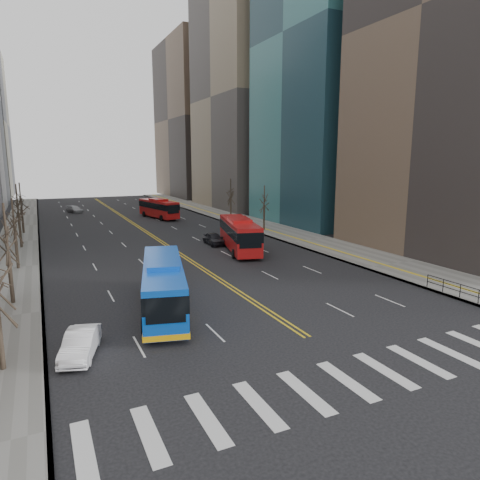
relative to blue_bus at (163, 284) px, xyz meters
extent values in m
plane|color=black|center=(6.41, -13.24, -1.89)|extent=(220.00, 220.00, 0.00)
cube|color=slate|center=(23.91, 31.76, -1.82)|extent=(7.00, 130.00, 0.15)
cube|color=slate|center=(-10.09, 31.76, -1.82)|extent=(5.00, 130.00, 0.15)
cube|color=silver|center=(-6.59, -13.24, -1.89)|extent=(0.70, 4.00, 0.01)
cube|color=silver|center=(-4.23, -13.24, -1.89)|extent=(0.70, 4.00, 0.01)
cube|color=silver|center=(-1.86, -13.24, -1.89)|extent=(0.70, 4.00, 0.01)
cube|color=silver|center=(0.50, -13.24, -1.89)|extent=(0.70, 4.00, 0.01)
cube|color=silver|center=(2.86, -13.24, -1.89)|extent=(0.70, 4.00, 0.01)
cube|color=silver|center=(5.23, -13.24, -1.89)|extent=(0.70, 4.00, 0.01)
cube|color=silver|center=(7.59, -13.24, -1.89)|extent=(0.70, 4.00, 0.01)
cube|color=silver|center=(9.95, -13.24, -1.89)|extent=(0.70, 4.00, 0.01)
cube|color=silver|center=(12.32, -13.24, -1.89)|extent=(0.70, 4.00, 0.01)
cube|color=silver|center=(14.68, -13.24, -1.89)|extent=(0.70, 4.00, 0.01)
cube|color=gold|center=(6.21, 41.76, -1.89)|extent=(0.15, 100.00, 0.01)
cube|color=gold|center=(6.61, 41.76, -1.89)|extent=(0.15, 100.00, 0.01)
cube|color=#337174|center=(37.41, 30.76, 27.11)|extent=(20.00, 22.00, 58.00)
cube|color=#86765D|center=(36.41, 57.76, 21.11)|extent=(20.00, 26.00, 46.00)
cube|color=brown|center=(35.41, 89.76, 19.11)|extent=(18.00, 30.00, 42.00)
cube|color=black|center=(20.71, -7.24, -0.74)|extent=(0.04, 6.00, 0.04)
cylinder|color=black|center=(20.71, -8.74, -1.24)|extent=(0.06, 0.06, 1.00)
cylinder|color=black|center=(20.71, -7.24, -1.24)|extent=(0.06, 0.06, 1.00)
cylinder|color=black|center=(20.71, -5.74, -1.24)|extent=(0.06, 0.06, 1.00)
cylinder|color=black|center=(20.71, -4.24, -1.24)|extent=(0.06, 0.06, 1.00)
cylinder|color=black|center=(-9.59, -5.24, -0.02)|extent=(0.28, 0.28, 3.75)
cylinder|color=black|center=(-9.59, 5.76, 0.06)|extent=(0.28, 0.28, 3.90)
cylinder|color=black|center=(-9.59, 16.76, -0.09)|extent=(0.28, 0.28, 3.60)
cylinder|color=black|center=(-9.59, 27.76, 0.11)|extent=(0.28, 0.28, 4.00)
cylinder|color=black|center=(-9.59, 38.76, 0.01)|extent=(0.28, 0.28, 3.80)
cylinder|color=black|center=(22.41, 26.76, -0.14)|extent=(0.28, 0.28, 3.50)
cylinder|color=black|center=(22.41, 38.76, -0.02)|extent=(0.28, 0.28, 3.75)
cube|color=blue|center=(0.00, 0.00, -0.06)|extent=(5.51, 12.67, 2.96)
cube|color=black|center=(0.00, 0.00, 0.51)|extent=(5.58, 12.71, 1.06)
cube|color=blue|center=(0.00, 0.00, 1.52)|extent=(3.06, 4.72, 0.40)
cube|color=#FFB60D|center=(0.00, 0.00, -1.34)|extent=(5.58, 12.71, 0.35)
cylinder|color=black|center=(-2.22, -3.54, -1.39)|extent=(0.53, 1.04, 1.00)
cylinder|color=black|center=(0.29, -4.17, -1.39)|extent=(0.53, 1.04, 1.00)
cylinder|color=black|center=(-0.29, 4.17, -1.39)|extent=(0.53, 1.04, 1.00)
cylinder|color=black|center=(2.22, 3.54, -1.39)|extent=(0.53, 1.04, 1.00)
cube|color=red|center=(13.17, 15.63, 0.02)|extent=(5.57, 12.24, 3.12)
cube|color=black|center=(13.17, 15.63, 0.61)|extent=(5.64, 12.27, 1.11)
cube|color=red|center=(13.17, 15.63, 1.68)|extent=(3.13, 4.58, 0.40)
cylinder|color=black|center=(10.91, 12.27, -1.39)|extent=(0.54, 1.04, 1.00)
cylinder|color=black|center=(13.54, 11.60, -1.39)|extent=(0.54, 1.04, 1.00)
cylinder|color=black|center=(12.80, 19.67, -1.39)|extent=(0.54, 1.04, 1.00)
cylinder|color=black|center=(15.43, 19.00, -1.39)|extent=(0.54, 1.04, 1.00)
cube|color=red|center=(11.85, 46.60, -0.13)|extent=(4.65, 11.17, 2.82)
cube|color=black|center=(11.85, 46.60, 0.42)|extent=(4.71, 11.20, 1.01)
cube|color=red|center=(11.85, 46.60, 1.38)|extent=(2.72, 4.14, 0.40)
cylinder|color=black|center=(11.35, 42.93, -1.39)|extent=(0.50, 1.04, 1.00)
cylinder|color=black|center=(13.78, 43.44, -1.39)|extent=(0.50, 1.04, 1.00)
cylinder|color=black|center=(9.93, 49.76, -1.39)|extent=(0.50, 1.04, 1.00)
cylinder|color=black|center=(12.35, 50.26, -1.39)|extent=(0.50, 1.04, 1.00)
imported|color=white|center=(-5.94, -5.10, -1.19)|extent=(2.67, 4.51, 1.41)
imported|color=black|center=(11.80, 20.13, -1.16)|extent=(1.84, 4.36, 1.47)
imported|color=#95959A|center=(-1.06, 61.59, -1.24)|extent=(3.33, 4.88, 1.31)
imported|color=black|center=(14.29, 48.02, -1.30)|extent=(3.06, 4.62, 1.18)
camera|label=1|loc=(-7.35, -27.98, 8.46)|focal=32.00mm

